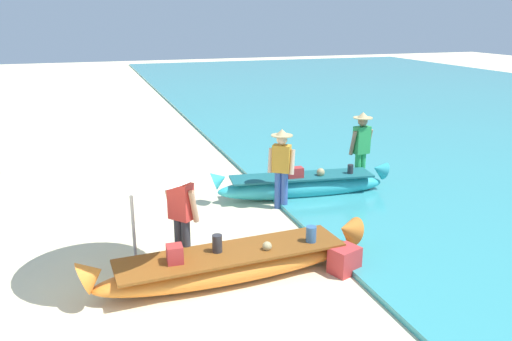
# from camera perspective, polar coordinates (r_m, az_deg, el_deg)

# --- Properties ---
(ground_plane) EXTENTS (80.00, 80.00, 0.00)m
(ground_plane) POSITION_cam_1_polar(r_m,az_deg,el_deg) (8.02, -13.16, -12.73)
(ground_plane) COLOR beige
(boat_orange_foreground) EXTENTS (4.51, 1.06, 0.77)m
(boat_orange_foreground) POSITION_cam_1_polar(r_m,az_deg,el_deg) (8.01, -2.68, -10.19)
(boat_orange_foreground) COLOR orange
(boat_orange_foreground) RESTS_ON ground
(boat_cyan_midground) EXTENTS (4.04, 1.11, 0.78)m
(boat_cyan_midground) POSITION_cam_1_polar(r_m,az_deg,el_deg) (11.43, 5.05, -1.64)
(boat_cyan_midground) COLOR #33B2BC
(boat_cyan_midground) RESTS_ON ground
(person_vendor_hatted) EXTENTS (0.56, 0.47, 1.69)m
(person_vendor_hatted) POSITION_cam_1_polar(r_m,az_deg,el_deg) (10.58, 2.83, 0.78)
(person_vendor_hatted) COLOR #3D5BA8
(person_vendor_hatted) RESTS_ON ground
(person_tourist_customer) EXTENTS (0.51, 0.55, 1.70)m
(person_tourist_customer) POSITION_cam_1_polar(r_m,az_deg,el_deg) (8.02, -8.21, -4.81)
(person_tourist_customer) COLOR #333842
(person_tourist_customer) RESTS_ON ground
(person_vendor_assistant) EXTENTS (0.58, 0.44, 1.79)m
(person_vendor_assistant) POSITION_cam_1_polar(r_m,az_deg,el_deg) (12.13, 11.52, 2.80)
(person_vendor_assistant) COLOR green
(person_vendor_assistant) RESTS_ON ground
(patio_umbrella_large) EXTENTS (2.14, 2.14, 2.04)m
(patio_umbrella_large) POSITION_cam_1_polar(r_m,az_deg,el_deg) (7.65, -13.86, 0.95)
(patio_umbrella_large) COLOR #B7B7BC
(patio_umbrella_large) RESTS_ON ground
(cooler_box) EXTENTS (0.53, 0.48, 0.43)m
(cooler_box) POSITION_cam_1_polar(r_m,az_deg,el_deg) (8.32, 9.73, -9.71)
(cooler_box) COLOR #C63838
(cooler_box) RESTS_ON ground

